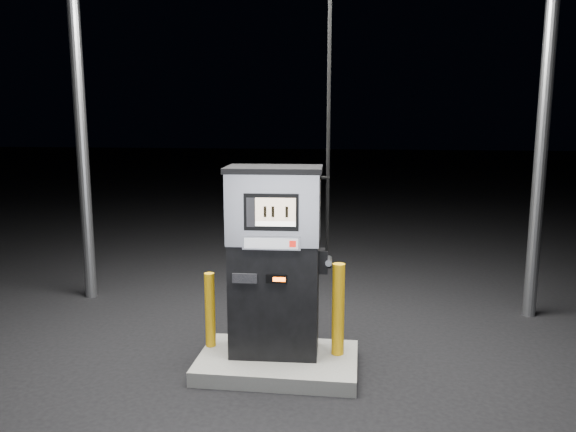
# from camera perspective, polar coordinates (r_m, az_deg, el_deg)

# --- Properties ---
(ground) EXTENTS (80.00, 80.00, 0.00)m
(ground) POSITION_cam_1_polar(r_m,az_deg,el_deg) (5.92, -1.04, -15.32)
(ground) COLOR black
(ground) RESTS_ON ground
(pump_island) EXTENTS (1.60, 1.00, 0.15)m
(pump_island) POSITION_cam_1_polar(r_m,az_deg,el_deg) (5.89, -1.04, -14.66)
(pump_island) COLOR #5F5E5A
(pump_island) RESTS_ON ground
(fuel_dispenser) EXTENTS (1.06, 0.61, 3.96)m
(fuel_dispenser) POSITION_cam_1_polar(r_m,az_deg,el_deg) (5.63, -1.35, -4.41)
(fuel_dispenser) COLOR black
(fuel_dispenser) RESTS_ON pump_island
(bollard_left) EXTENTS (0.12, 0.12, 0.79)m
(bollard_left) POSITION_cam_1_polar(r_m,az_deg,el_deg) (6.01, -7.92, -9.42)
(bollard_left) COLOR #F8B10D
(bollard_left) RESTS_ON pump_island
(bollard_right) EXTENTS (0.14, 0.14, 0.95)m
(bollard_right) POSITION_cam_1_polar(r_m,az_deg,el_deg) (5.75, 5.12, -9.42)
(bollard_right) COLOR #F8B10D
(bollard_right) RESTS_ON pump_island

